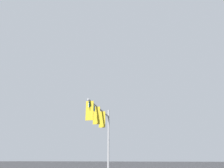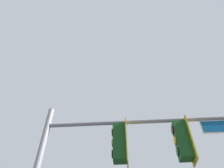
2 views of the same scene
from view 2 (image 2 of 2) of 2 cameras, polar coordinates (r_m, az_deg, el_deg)
signal_pole_near at (r=6.06m, az=9.62°, el=-16.90°), size 6.17×1.26×5.80m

